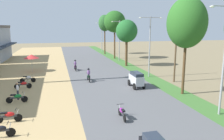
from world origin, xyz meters
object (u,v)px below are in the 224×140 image
Objects in this scene: median_tree_second at (187,23)px; motorbike_ahead_second at (122,112)px; parked_motorbike_sixth at (28,78)px; parked_motorbike_fifth at (23,84)px; car_van_silver at (136,79)px; parked_motorbike_third at (9,116)px; streetlamp_mid at (150,43)px; utility_pole_near at (176,44)px; streetlamp_far at (119,38)px; motorbike_ahead_third at (89,75)px; parked_motorbike_fourth at (17,97)px; streetlamp_farthest at (102,35)px; median_tree_third at (127,31)px; parked_motorbike_second at (0,130)px; pedestrian_on_shoulder at (18,90)px; median_tree_fourth at (115,22)px; motorbike_ahead_fourth at (75,65)px; median_tree_fifth at (105,23)px; vendor_umbrella at (31,56)px.

median_tree_second reaches higher than motorbike_ahead_second.
parked_motorbike_fifth is at bearing -93.55° from parked_motorbike_sixth.
motorbike_ahead_second is at bearing -117.21° from car_van_silver.
motorbike_ahead_second is at bearing -9.51° from parked_motorbike_third.
utility_pole_near reaches higher than streetlamp_mid.
streetlamp_far reaches higher than motorbike_ahead_third.
median_tree_second is at bearing -110.52° from utility_pole_near.
streetlamp_farthest is at bearing 68.01° from parked_motorbike_fourth.
parked_motorbike_fifth is 0.23× the size of median_tree_third.
car_van_silver is (11.80, 8.54, 0.47)m from parked_motorbike_second.
parked_motorbike_fourth and parked_motorbike_fifth have the same top height.
parked_motorbike_second is 1.00× the size of parked_motorbike_sixth.
pedestrian_on_shoulder is 0.17× the size of median_tree_second.
motorbike_ahead_third is at bearing 166.15° from utility_pole_near.
pedestrian_on_shoulder is 0.21× the size of streetlamp_far.
motorbike_ahead_second reaches higher than parked_motorbike_sixth.
parked_motorbike_fifth is at bearing 128.38° from motorbike_ahead_second.
streetlamp_mid reaches higher than parked_motorbike_third.
parked_motorbike_fifth is 0.19× the size of median_tree_fourth.
utility_pole_near is at bearing -3.47° from parked_motorbike_fifth.
median_tree_second is 1.21× the size of streetlamp_far.
utility_pole_near is at bearing -83.70° from streetlamp_far.
car_van_silver is (11.84, 2.13, 0.47)m from parked_motorbike_fourth.
utility_pole_near reaches higher than median_tree_third.
median_tree_second is (15.35, 3.02, 6.39)m from parked_motorbike_third.
motorbike_ahead_third is (-10.11, 2.49, -3.79)m from utility_pole_near.
utility_pole_near is at bearing -13.85° from motorbike_ahead_third.
streetlamp_farthest reaches higher than car_van_silver.
parked_motorbike_second is 7.92m from motorbike_ahead_second.
pedestrian_on_shoulder is at bearing -127.31° from streetlamp_far.
streetlamp_farthest is at bearing 84.45° from car_van_silver.
motorbike_ahead_second is at bearing -99.68° from streetlamp_farthest.
streetlamp_farthest reaches higher than motorbike_ahead_fourth.
median_tree_second is (15.59, -5.80, 6.39)m from parked_motorbike_fifth.
motorbike_ahead_fourth reaches higher than parked_motorbike_fifth.
streetlamp_farthest is at bearing 75.63° from motorbike_ahead_third.
parked_motorbike_second is at bearing -116.32° from median_tree_fourth.
median_tree_fifth reaches higher than motorbike_ahead_third.
median_tree_fourth reaches higher than vendor_umbrella.
motorbike_ahead_second reaches higher than parked_motorbike_second.
pedestrian_on_shoulder is at bearing 172.31° from median_tree_second.
car_van_silver is (11.95, -2.48, 0.47)m from parked_motorbike_fifth.
pedestrian_on_shoulder is 35.54m from median_tree_fifth.
parked_motorbike_fourth is 22.12m from median_tree_third.
streetlamp_far is at bearing 90.41° from median_tree_second.
vendor_umbrella reaches higher than motorbike_ahead_third.
motorbike_ahead_second is at bearing -135.86° from utility_pole_near.
median_tree_fourth reaches higher than pedestrian_on_shoulder.
median_tree_third is 0.79× the size of median_tree_fourth.
motorbike_ahead_third is at bearing 93.77° from motorbike_ahead_second.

